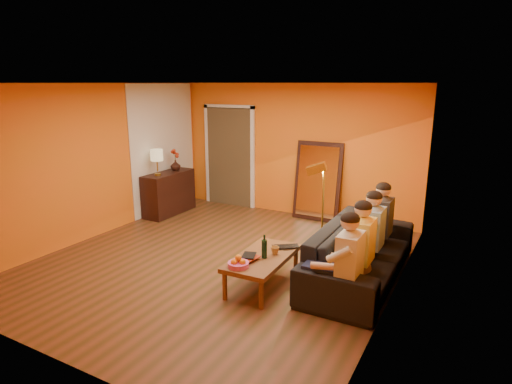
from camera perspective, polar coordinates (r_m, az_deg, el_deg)
The scene contains 27 objects.
room_shell at distance 6.46m, azimuth -3.29°, elevation 2.70°, with size 5.00×5.50×2.60m.
white_accent at distance 9.01m, azimuth -12.20°, elevation 5.73°, with size 0.02×1.90×2.58m, color white.
doorway_recess at distance 9.33m, azimuth -3.16°, elevation 4.77°, with size 1.06×0.30×2.10m, color #3F2D19.
door_jamb_left at distance 9.54m, azimuth -6.47°, elevation 4.92°, with size 0.08×0.06×2.20m, color white.
door_jamb_right at distance 8.95m, azimuth -0.45°, elevation 4.38°, with size 0.08×0.06×2.20m, color white.
door_header at distance 9.11m, azimuth -3.66°, elevation 11.30°, with size 1.22×0.06×0.08m, color white.
mirror_frame at distance 8.33m, azimuth 8.23°, elevation 1.44°, with size 0.92×0.06×1.52m, color black.
mirror_glass at distance 8.29m, azimuth 8.14°, elevation 1.38°, with size 0.78×0.02×1.36m, color white.
sideboard at distance 8.88m, azimuth -11.53°, elevation -0.13°, with size 0.44×1.18×0.85m, color black.
table_lamp at distance 8.51m, azimuth -13.05°, elevation 3.86°, with size 0.24×0.24×0.51m, color beige, non-canonical shape.
sofa at distance 6.03m, azimuth 13.75°, elevation -7.84°, with size 0.98×2.51×0.73m, color black.
coffee_table at distance 5.71m, azimuth 0.88°, elevation -10.43°, with size 0.62×1.22×0.42m, color brown, non-canonical shape.
floor_lamp at distance 6.47m, azimuth 8.87°, elevation -2.73°, with size 0.30×0.24×1.44m, color gold, non-canonical shape.
dog at distance 5.72m, azimuth 13.67°, elevation -9.94°, with size 0.32×0.49×0.58m, color olive, non-canonical shape.
person_far_left at distance 5.01m, azimuth 12.34°, elevation -9.42°, with size 0.70×0.44×1.22m, color beige, non-canonical shape.
person_mid_left at distance 5.51m, azimuth 13.98°, elevation -7.31°, with size 0.70×0.44×1.22m, color gold, non-canonical shape.
person_mid_right at distance 6.01m, azimuth 15.34°, elevation -5.54°, with size 0.70×0.44×1.22m, color #7C9AC0, non-canonical shape.
person_far_right at distance 6.52m, azimuth 16.48°, elevation -4.05°, with size 0.70×0.44×1.22m, color #303135, non-canonical shape.
fruit_bowl at distance 5.28m, azimuth -2.38°, elevation -9.15°, with size 0.26×0.26×0.16m, color #D54B98, non-canonical shape.
wine_bottle at distance 5.50m, azimuth 1.12°, elevation -7.27°, with size 0.07×0.07×0.31m, color black.
tumbler at distance 5.65m, azimuth 2.55°, elevation -7.80°, with size 0.11×0.11×0.10m, color #B27F3F.
laptop at distance 5.84m, azimuth 4.08°, elevation -7.49°, with size 0.37×0.24×0.03m, color black.
book_lower at distance 5.54m, azimuth -1.75°, elevation -8.75°, with size 0.16×0.22×0.02m, color black.
book_mid at distance 5.53m, azimuth -1.61°, elevation -8.54°, with size 0.19×0.25×0.02m, color #A52A12.
book_upper at distance 5.51m, azimuth -1.81°, elevation -8.40°, with size 0.17×0.22×0.02m, color black.
vase at distance 8.95m, azimuth -10.68°, elevation 3.51°, with size 0.20×0.20×0.21m, color black.
flowers at distance 8.91m, azimuth -10.75°, elevation 5.02°, with size 0.17×0.17×0.45m, color #A52A12, non-canonical shape.
Camera 1 is at (3.34, -5.00, 2.61)m, focal length 30.00 mm.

